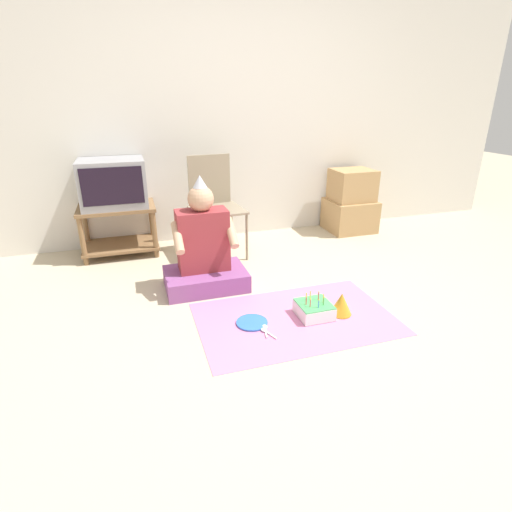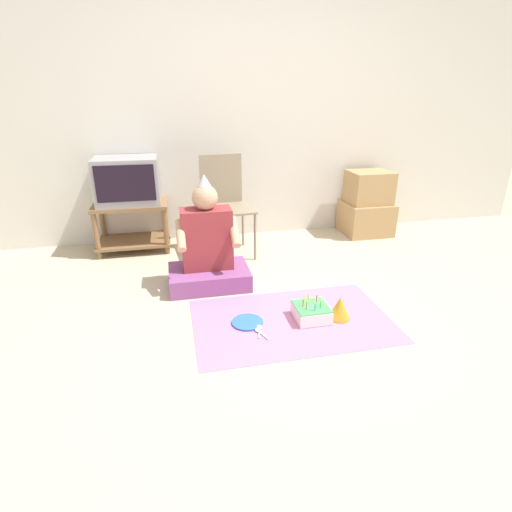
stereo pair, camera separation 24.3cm
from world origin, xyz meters
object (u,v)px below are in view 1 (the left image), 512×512
person_seated (204,253)px  party_hat_blue (341,304)px  paper_plate (252,322)px  birthday_cake (314,309)px  tv (113,183)px  cardboard_box_stack (351,203)px  folding_chair (214,199)px

person_seated → party_hat_blue: 1.08m
party_hat_blue → paper_plate: party_hat_blue is taller
birthday_cake → tv: bearing=127.3°
tv → cardboard_box_stack: 2.42m
tv → party_hat_blue: 2.24m
cardboard_box_stack → folding_chair: bearing=-172.0°
person_seated → birthday_cake: 0.94m
tv → person_seated: size_ratio=0.64×
paper_plate → birthday_cake: bearing=-4.7°
folding_chair → party_hat_blue: folding_chair is taller
birthday_cake → party_hat_blue: bearing=-9.2°
cardboard_box_stack → birthday_cake: bearing=-126.5°
tv → cardboard_box_stack: size_ratio=0.84×
folding_chair → cardboard_box_stack: size_ratio=1.35×
birthday_cake → party_hat_blue: 0.19m
person_seated → birthday_cake: bearing=-48.2°
cardboard_box_stack → tv: bearing=179.3°
cardboard_box_stack → birthday_cake: cardboard_box_stack is taller
party_hat_blue → tv: bearing=130.8°
folding_chair → tv: bearing=163.9°
folding_chair → cardboard_box_stack: folding_chair is taller
folding_chair → cardboard_box_stack: bearing=8.0°
birthday_cake → paper_plate: birthday_cake is taller
birthday_cake → paper_plate: 0.43m
birthday_cake → cardboard_box_stack: bearing=53.5°
birthday_cake → paper_plate: size_ratio=1.07×
tv → paper_plate: (0.80, -1.58, -0.66)m
tv → person_seated: tv is taller
tv → party_hat_blue: bearing=-49.2°
folding_chair → paper_plate: 1.42m
folding_chair → person_seated: 0.76m
folding_chair → party_hat_blue: 1.57m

